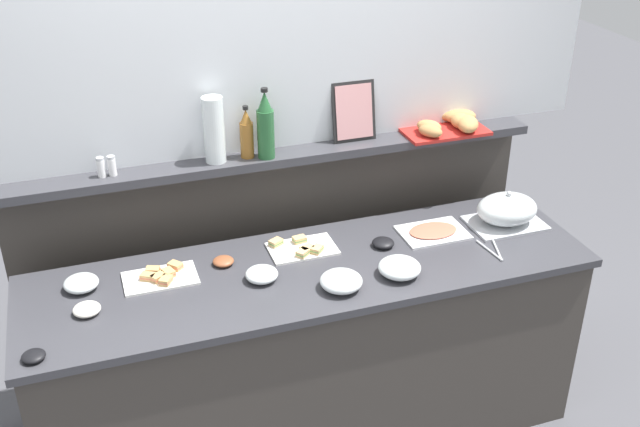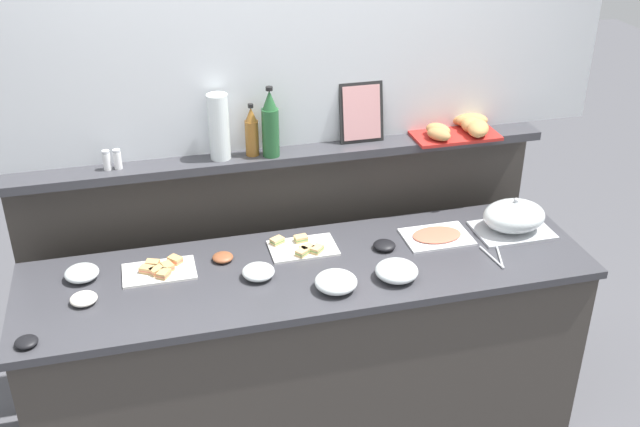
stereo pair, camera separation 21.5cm
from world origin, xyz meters
TOP-DOWN VIEW (x-y plane):
  - ground_plane at (0.00, 0.60)m, footprint 12.00×12.00m
  - buffet_counter at (0.00, 0.00)m, footprint 2.39×0.68m
  - back_ledge_unit at (0.00, 0.51)m, footprint 2.44×0.22m
  - sandwich_platter_side at (0.01, 0.15)m, footprint 0.29×0.19m
  - sandwich_platter_front at (-0.61, 0.12)m, footprint 0.30×0.18m
  - cold_cuts_platter at (0.61, 0.10)m, footprint 0.30×0.21m
  - serving_cloche at (0.96, 0.07)m, footprint 0.34×0.24m
  - glass_bowl_large at (0.07, -0.18)m, footprint 0.17×0.17m
  - glass_bowl_medium at (-0.92, 0.15)m, footprint 0.14×0.14m
  - glass_bowl_small at (0.33, -0.17)m, footprint 0.18×0.18m
  - glass_bowl_extra at (-0.22, -0.02)m, footprint 0.13×0.13m
  - condiment_bowl_teal at (0.35, 0.07)m, footprint 0.10×0.10m
  - condiment_bowl_dark at (-0.34, 0.15)m, footprint 0.09×0.09m
  - condiment_bowl_red at (-1.10, -0.25)m, footprint 0.08×0.08m
  - condiment_bowl_cream at (-0.91, -0.03)m, footprint 0.11×0.11m
  - serving_tongs at (0.79, -0.13)m, footprint 0.08×0.19m
  - vinegar_bottle_amber at (-0.15, 0.44)m, footprint 0.06×0.06m
  - wine_bottle_green at (-0.07, 0.41)m, footprint 0.08×0.08m
  - salt_shaker at (-0.77, 0.44)m, footprint 0.03×0.03m
  - pepper_shaker at (-0.72, 0.44)m, footprint 0.03×0.03m
  - bread_basket at (0.83, 0.42)m, footprint 0.40×0.29m
  - framed_picture at (0.36, 0.48)m, footprint 0.20×0.06m
  - water_carafe at (-0.29, 0.44)m, footprint 0.09×0.09m

SIDE VIEW (x-z plane):
  - ground_plane at x=0.00m, z-range 0.00..0.00m
  - buffet_counter at x=0.00m, z-range 0.00..0.91m
  - back_ledge_unit at x=0.00m, z-range 0.03..1.28m
  - serving_tongs at x=0.79m, z-range 0.91..0.92m
  - cold_cuts_platter at x=0.61m, z-range 0.91..0.93m
  - sandwich_platter_side at x=0.01m, z-range 0.90..0.94m
  - sandwich_platter_front at x=-0.61m, z-range 0.90..0.94m
  - condiment_bowl_red at x=-1.10m, z-range 0.91..0.94m
  - condiment_bowl_dark at x=-0.34m, z-range 0.91..0.94m
  - condiment_bowl_teal at x=0.35m, z-range 0.91..0.94m
  - condiment_bowl_cream at x=-0.91m, z-range 0.91..0.95m
  - glass_bowl_extra at x=-0.22m, z-range 0.91..0.96m
  - glass_bowl_medium at x=-0.92m, z-range 0.91..0.96m
  - glass_bowl_large at x=0.07m, z-range 0.90..0.97m
  - glass_bowl_small at x=0.33m, z-range 0.90..0.98m
  - serving_cloche at x=0.96m, z-range 0.90..1.07m
  - bread_basket at x=0.83m, z-range 1.25..1.33m
  - salt_shaker at x=-0.77m, z-range 1.25..1.34m
  - pepper_shaker at x=-0.72m, z-range 1.25..1.34m
  - vinegar_bottle_amber at x=-0.15m, z-range 1.24..1.47m
  - framed_picture at x=0.36m, z-range 1.25..1.52m
  - wine_bottle_green at x=-0.07m, z-range 1.24..1.55m
  - water_carafe at x=-0.29m, z-range 1.25..1.54m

